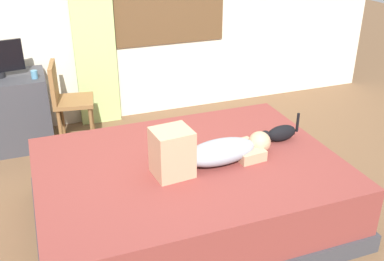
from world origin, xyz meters
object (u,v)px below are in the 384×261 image
object	(u,v)px
chair_by_desk	(66,97)
person_lying	(208,151)
bed	(189,192)
cat	(280,133)
cup	(34,74)
desk	(2,113)

from	to	relation	value
chair_by_desk	person_lying	bearing A→B (deg)	-64.56
person_lying	chair_by_desk	size ratio (longest dim) A/B	1.10
bed	cat	size ratio (longest dim) A/B	6.29
person_lying	cat	bearing A→B (deg)	12.79
bed	person_lying	distance (m)	0.40
bed	cup	distance (m)	1.97
bed	cup	bearing A→B (deg)	120.48
cup	cat	bearing A→B (deg)	-41.74
person_lying	cup	xyz separation A→B (m)	(-1.08, 1.72, 0.15)
bed	cup	world-z (taller)	cup
bed	chair_by_desk	distance (m)	1.80
bed	chair_by_desk	xyz separation A→B (m)	(-0.70, 1.64, 0.25)
bed	cup	xyz separation A→B (m)	(-0.96, 1.64, 0.53)
cup	chair_by_desk	size ratio (longest dim) A/B	0.09
bed	cat	distance (m)	0.86
cup	person_lying	bearing A→B (deg)	-57.88
cat	cup	distance (m)	2.36
cup	desk	bearing A→B (deg)	158.05
desk	cup	world-z (taller)	cup
cup	chair_by_desk	distance (m)	0.38
chair_by_desk	desk	bearing A→B (deg)	167.07
chair_by_desk	cup	bearing A→B (deg)	-179.53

